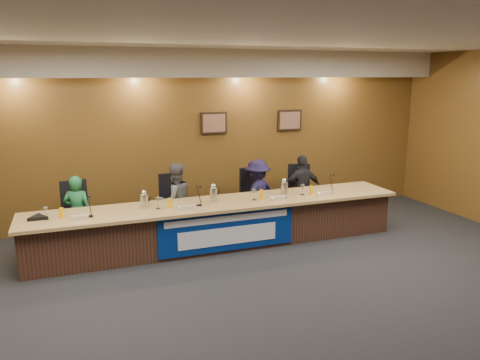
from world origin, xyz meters
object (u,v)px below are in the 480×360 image
object	(u,v)px
banner	(228,231)
panelist_d	(302,189)
panelist_b	(176,201)
panelist_a	(78,213)
panelist_c	(257,194)
speakerphone	(38,218)
office_chair_d	(300,197)
carafe_left	(144,201)
office_chair_c	(255,201)
office_chair_b	(175,209)
carafe_mid	(213,195)
office_chair_a	(78,219)
dais_body	(220,225)
carafe_right	(284,188)

from	to	relation	value
banner	panelist_d	size ratio (longest dim) A/B	1.70
banner	panelist_b	bearing A→B (deg)	119.85
panelist_a	panelist_c	xyz separation A→B (m)	(3.09, 0.00, 0.03)
banner	panelist_c	size ratio (longest dim) A/B	1.73
speakerphone	office_chair_d	bearing A→B (deg)	9.21
speakerphone	carafe_left	bearing A→B (deg)	2.12
office_chair_c	carafe_left	xyz separation A→B (m)	(-2.12, -0.68, 0.38)
office_chair_d	carafe_left	xyz separation A→B (m)	(-3.03, -0.68, 0.38)
panelist_d	office_chair_d	distance (m)	0.19
office_chair_b	carafe_mid	world-z (taller)	carafe_mid
panelist_a	panelist_d	size ratio (longest dim) A/B	0.94
panelist_c	office_chair_a	size ratio (longest dim) A/B	2.65
banner	panelist_d	xyz separation A→B (m)	(1.83, 1.03, 0.27)
office_chair_d	panelist_a	bearing A→B (deg)	-158.31
panelist_b	panelist_c	bearing A→B (deg)	168.93
office_chair_d	panelist_d	bearing A→B (deg)	-69.74
panelist_b	panelist_d	xyz separation A→B (m)	(2.42, 0.00, -0.01)
panelist_d	carafe_left	size ratio (longest dim) A/B	5.92
panelist_a	panelist_c	size ratio (longest dim) A/B	0.96
panelist_c	office_chair_c	distance (m)	0.18
panelist_d	carafe_left	bearing A→B (deg)	15.16
office_chair_c	banner	bearing A→B (deg)	-133.21
panelist_d	dais_body	bearing A→B (deg)	22.92
office_chair_d	carafe_mid	distance (m)	2.09
banner	panelist_c	world-z (taller)	panelist_c
panelist_d	office_chair_d	size ratio (longest dim) A/B	2.70
dais_body	panelist_b	xyz separation A→B (m)	(-0.59, 0.62, 0.30)
banner	speakerphone	distance (m)	2.77
carafe_left	panelist_b	bearing A→B (deg)	43.53
panelist_c	carafe_mid	xyz separation A→B (m)	(-1.02, -0.61, 0.23)
dais_body	banner	size ratio (longest dim) A/B	2.73
dais_body	panelist_b	distance (m)	0.91
panelist_b	office_chair_c	distance (m)	1.52
dais_body	carafe_left	size ratio (longest dim) A/B	27.44
panelist_d	office_chair_b	world-z (taller)	panelist_d
panelist_b	office_chair_d	world-z (taller)	panelist_b
dais_body	office_chair_b	xyz separation A→B (m)	(-0.59, 0.72, 0.13)
panelist_d	office_chair_c	distance (m)	0.93
carafe_right	panelist_c	bearing A→B (deg)	113.50
dais_body	office_chair_a	world-z (taller)	dais_body
banner	office_chair_b	size ratio (longest dim) A/B	4.58
dais_body	panelist_b	size ratio (longest dim) A/B	4.59
office_chair_a	carafe_left	xyz separation A→B (m)	(0.97, -0.68, 0.38)
panelist_d	speakerphone	size ratio (longest dim) A/B	4.04
dais_body	panelist_b	bearing A→B (deg)	133.86
dais_body	office_chair_a	distance (m)	2.29
banner	carafe_right	xyz separation A→B (m)	(1.17, 0.45, 0.48)
panelist_b	office_chair_a	world-z (taller)	panelist_b
banner	panelist_b	distance (m)	1.22
dais_body	carafe_right	world-z (taller)	carafe_right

